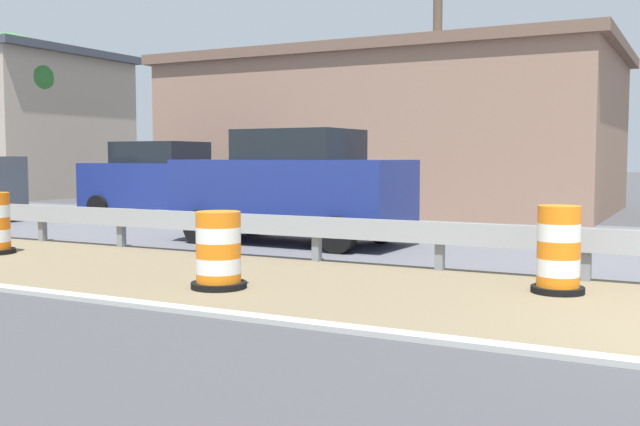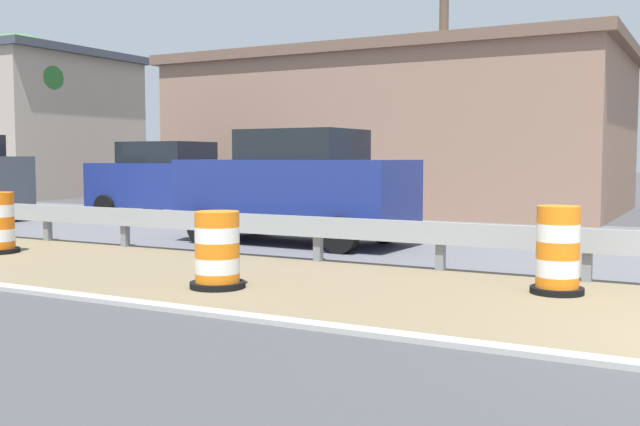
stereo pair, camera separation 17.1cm
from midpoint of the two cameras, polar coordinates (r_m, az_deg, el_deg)
The scene contains 7 objects.
traffic_barrel_nearest at distance 9.30m, azimuth 18.35°, elevation -3.04°, with size 0.63×0.63×1.05m.
traffic_barrel_close at distance 9.30m, azimuth -7.40°, elevation -3.14°, with size 0.70×0.70×0.96m.
car_lead_far_lane at distance 13.96m, azimuth -1.55°, elevation 2.02°, with size 2.12×4.54×2.15m.
car_distant_a at distance 20.02m, azimuth -11.11°, elevation 2.49°, with size 2.23×4.51×2.04m.
roadside_shop_near at distance 23.79m, azimuth 6.57°, elevation 6.15°, with size 8.21×13.61×4.79m.
utility_pole_near at distance 19.78m, azimuth 9.73°, elevation 10.24°, with size 0.24×1.80×7.08m.
tree_roadside at distance 31.81m, azimuth -22.03°, elevation 9.43°, with size 3.98×3.98×6.45m.
Camera 2 is at (-7.39, 0.78, 1.63)m, focal length 41.53 mm.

